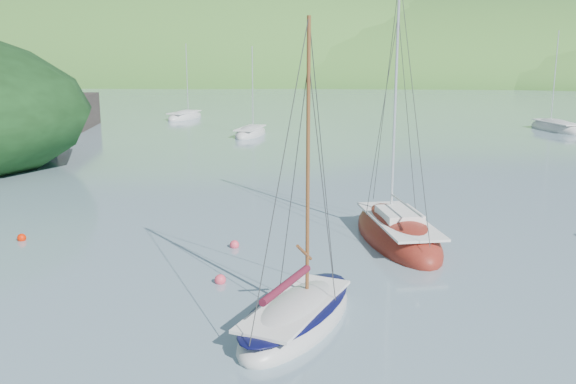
# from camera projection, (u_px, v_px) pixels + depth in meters

# --- Properties ---
(ground) EXTENTS (700.00, 700.00, 0.00)m
(ground) POSITION_uv_depth(u_px,v_px,m) (270.00, 322.00, 20.39)
(ground) COLOR gray
(ground) RESTS_ON ground
(shoreline_hills) EXTENTS (690.00, 135.00, 56.00)m
(shoreline_hills) POSITION_uv_depth(u_px,v_px,m) (319.00, 76.00, 188.53)
(shoreline_hills) COLOR #2D6A28
(shoreline_hills) RESTS_ON ground
(daysailer_white) EXTENTS (4.39, 7.04, 10.17)m
(daysailer_white) POSITION_uv_depth(u_px,v_px,m) (297.00, 317.00, 20.24)
(daysailer_white) COLOR silver
(daysailer_white) RESTS_ON ground
(sloop_red) EXTENTS (4.97, 8.98, 12.60)m
(sloop_red) POSITION_uv_depth(u_px,v_px,m) (397.00, 235.00, 29.00)
(sloop_red) COLOR maroon
(sloop_red) RESTS_ON ground
(distant_sloop_a) EXTENTS (3.28, 6.85, 9.39)m
(distant_sloop_a) POSITION_uv_depth(u_px,v_px,m) (251.00, 134.00, 63.26)
(distant_sloop_a) COLOR silver
(distant_sloop_a) RESTS_ON ground
(distant_sloop_b) EXTENTS (5.04, 8.25, 11.11)m
(distant_sloop_b) POSITION_uv_depth(u_px,v_px,m) (555.00, 129.00, 67.01)
(distant_sloop_b) COLOR silver
(distant_sloop_b) RESTS_ON ground
(distant_sloop_c) EXTENTS (4.12, 7.21, 9.74)m
(distant_sloop_c) POSITION_uv_depth(u_px,v_px,m) (185.00, 117.00, 78.08)
(distant_sloop_c) COLOR silver
(distant_sloop_c) RESTS_ON ground
(mooring_buoys) EXTENTS (25.99, 10.30, 0.46)m
(mooring_buoys) POSITION_uv_depth(u_px,v_px,m) (307.00, 257.00, 26.36)
(mooring_buoys) COLOR yellow
(mooring_buoys) RESTS_ON ground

